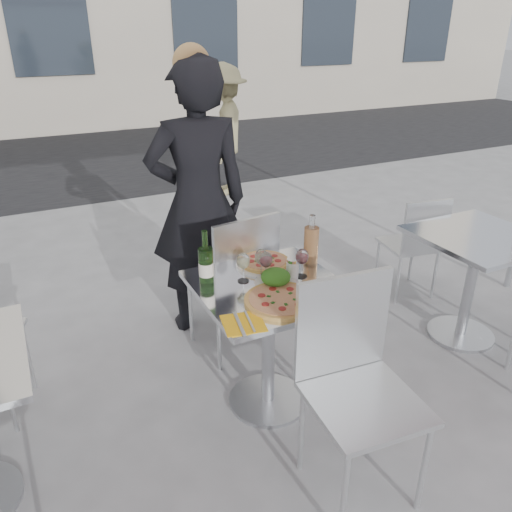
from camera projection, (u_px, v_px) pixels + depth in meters
name	position (u px, v px, depth m)	size (l,w,h in m)	color
ground	(268.00, 401.00, 2.84)	(80.00, 80.00, 0.00)	slate
street_asphalt	(82.00, 157.00, 8.12)	(24.00, 5.00, 0.00)	black
main_table	(269.00, 321.00, 2.61)	(0.72, 0.72, 0.75)	#B7BABF
side_table_right	(474.00, 265.00, 3.22)	(0.72, 0.72, 0.75)	#B7BABF
chair_far	(237.00, 274.00, 3.02)	(0.49, 0.50, 0.97)	silver
chair_near	(354.00, 371.00, 2.15)	(0.49, 0.50, 0.99)	silver
side_chair_rfar	(416.00, 239.00, 3.74)	(0.43, 0.44, 0.82)	silver
woman_diner	(198.00, 202.00, 3.22)	(0.66, 0.43, 1.81)	black
pedestrian_b	(224.00, 131.00, 6.07)	(1.01, 0.58, 1.56)	tan
pizza_near	(282.00, 300.00, 2.36)	(0.36, 0.36, 0.02)	#E7B35A
pizza_far	(264.00, 263.00, 2.72)	(0.31, 0.31, 0.03)	white
salad_plate	(276.00, 278.00, 2.51)	(0.22, 0.22, 0.09)	white
wine_bottle	(206.00, 265.00, 2.48)	(0.07, 0.08, 0.29)	#264C1C
carafe	(311.00, 245.00, 2.69)	(0.08, 0.08, 0.29)	tan
sugar_shaker	(292.00, 269.00, 2.57)	(0.06, 0.06, 0.11)	white
wineglass_white_a	(243.00, 262.00, 2.52)	(0.07, 0.07, 0.16)	white
wineglass_white_b	(261.00, 258.00, 2.56)	(0.07, 0.07, 0.16)	white
wineglass_red_a	(266.00, 261.00, 2.53)	(0.07, 0.07, 0.16)	white
wineglass_red_b	(302.00, 257.00, 2.56)	(0.07, 0.07, 0.16)	white
napkin_left	(243.00, 323.00, 2.19)	(0.21, 0.21, 0.01)	yellow
napkin_right	(339.00, 292.00, 2.45)	(0.23, 0.23, 0.01)	yellow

